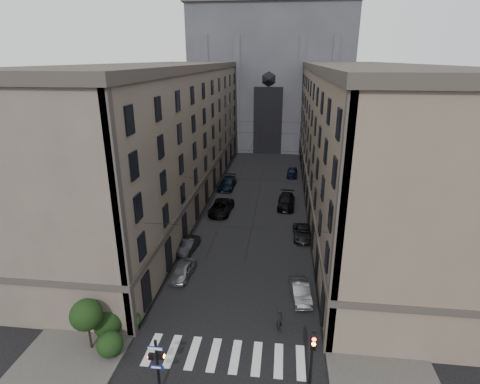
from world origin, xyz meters
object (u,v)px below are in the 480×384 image
at_px(car_left_midfar, 221,207).
at_px(car_right_near, 300,291).
at_px(car_right_midfar, 286,201).
at_px(pedestrian_signal_left, 157,363).
at_px(car_right_far, 292,172).
at_px(gothic_tower, 271,66).
at_px(car_right_midnear, 303,233).
at_px(pedestrian, 280,320).
at_px(car_left_near, 183,271).
at_px(car_left_midnear, 188,246).
at_px(traffic_light_right, 312,359).
at_px(car_left_far, 227,183).

distance_m(car_left_midfar, car_right_near, 20.34).
bearing_deg(car_right_midfar, pedestrian_signal_left, -100.77).
distance_m(pedestrian_signal_left, car_right_far, 47.25).
xyz_separation_m(gothic_tower, car_right_midnear, (6.10, -51.04, -17.15)).
bearing_deg(pedestrian, car_right_near, -2.98).
distance_m(car_left_near, car_left_midnear, 5.04).
bearing_deg(car_left_midnear, traffic_light_right, -49.27).
bearing_deg(car_right_midnear, car_left_near, -141.97).
xyz_separation_m(pedestrian_signal_left, car_right_near, (8.95, 10.85, -1.64)).
bearing_deg(car_right_near, car_right_far, 82.66).
bearing_deg(car_left_far, pedestrian_signal_left, -85.16).
bearing_deg(car_right_near, pedestrian_signal_left, -137.21).
height_order(car_left_far, car_right_midnear, car_left_far).
distance_m(gothic_tower, car_right_midfar, 45.09).
height_order(traffic_light_right, car_right_midfar, traffic_light_right).
bearing_deg(car_right_midnear, traffic_light_right, -92.80).
height_order(car_right_midnear, car_right_midfar, car_right_midfar).
height_order(gothic_tower, pedestrian, gothic_tower).
distance_m(pedestrian_signal_left, car_right_near, 14.16).
relative_size(gothic_tower, car_left_midfar, 10.11).
distance_m(car_left_midnear, car_right_midfar, 17.48).
distance_m(gothic_tower, car_left_midnear, 58.51).
height_order(car_left_near, car_left_midnear, car_left_near).
xyz_separation_m(car_left_near, car_right_midfar, (9.67, 19.03, 0.14)).
bearing_deg(pedestrian_signal_left, car_right_midnear, 66.78).
distance_m(traffic_light_right, car_right_near, 10.75).
bearing_deg(car_left_near, pedestrian, -30.24).
distance_m(car_right_midfar, car_right_far, 14.54).
bearing_deg(car_right_midfar, car_right_far, 88.84).
bearing_deg(car_right_midnear, car_right_far, 90.64).
height_order(gothic_tower, car_right_midnear, gothic_tower).
height_order(gothic_tower, car_left_far, gothic_tower).
relative_size(pedestrian_signal_left, car_left_near, 1.01).
bearing_deg(car_left_far, pedestrian, -72.19).
height_order(car_left_midfar, pedestrian, pedestrian).
bearing_deg(car_left_far, gothic_tower, 84.00).
distance_m(car_left_midfar, car_right_far, 20.23).
xyz_separation_m(car_left_midfar, car_right_near, (9.87, -17.79, -0.11)).
relative_size(car_left_near, car_left_far, 0.70).
bearing_deg(gothic_tower, pedestrian_signal_left, -92.74).
xyz_separation_m(car_right_midnear, pedestrian, (-2.36, -15.92, 0.31)).
relative_size(gothic_tower, car_left_far, 10.19).
relative_size(car_left_near, car_left_midfar, 0.69).
bearing_deg(car_right_near, traffic_light_right, -96.77).
distance_m(traffic_light_right, car_right_far, 46.06).
bearing_deg(car_right_midnear, car_left_far, 122.95).
relative_size(car_right_midnear, car_right_far, 1.07).
bearing_deg(pedestrian_signal_left, car_right_midfar, 76.41).
bearing_deg(car_left_midnear, car_left_midfar, 87.39).
bearing_deg(pedestrian, traffic_light_right, -144.77).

